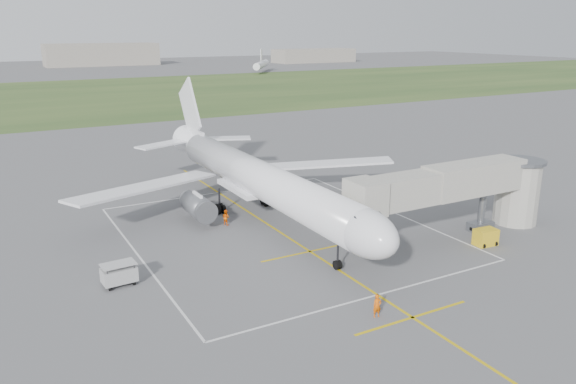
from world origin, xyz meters
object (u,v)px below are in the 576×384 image
ramp_worker_nose (377,306)px  ramp_worker_wing (226,217)px  baggage_cart (119,274)px  gpu_unit (486,237)px  airliner (258,179)px  jet_bridge (468,188)px

ramp_worker_nose → ramp_worker_wing: bearing=106.5°
baggage_cart → ramp_worker_nose: size_ratio=1.60×
gpu_unit → ramp_worker_nose: ramp_worker_nose is taller
baggage_cart → ramp_worker_wing: bearing=31.5°
airliner → ramp_worker_nose: 23.79m
ramp_worker_nose → gpu_unit: bearing=31.4°
gpu_unit → baggage_cart: baggage_cart is taller
jet_bridge → baggage_cart: bearing=171.6°
jet_bridge → baggage_cart: 33.14m
gpu_unit → ramp_worker_nose: (-17.42, -6.05, 0.08)m
airliner → ramp_worker_wing: bearing=-176.0°
jet_bridge → ramp_worker_wing: (-19.59, 13.98, -3.93)m
airliner → ramp_worker_nose: bearing=-95.2°
airliner → jet_bridge: 21.22m
airliner → jet_bridge: size_ratio=2.00×
jet_bridge → baggage_cart: size_ratio=8.59×
gpu_unit → ramp_worker_wing: 25.67m
gpu_unit → airliner: bearing=136.1°
airliner → ramp_worker_wing: size_ratio=28.56×
jet_bridge → gpu_unit: 5.07m
gpu_unit → baggage_cart: size_ratio=0.81×
gpu_unit → ramp_worker_wing: size_ratio=1.34×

